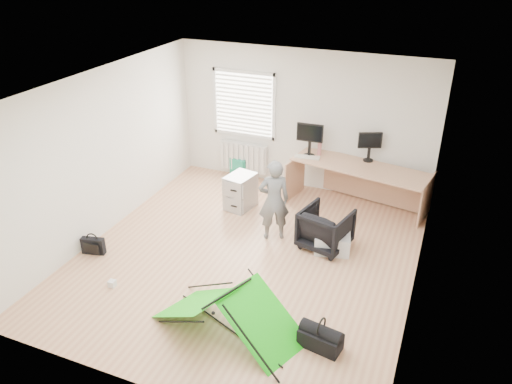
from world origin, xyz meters
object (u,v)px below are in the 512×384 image
at_px(monitor_left, 310,144).
at_px(thermos, 320,148).
at_px(monitor_right, 369,150).
at_px(storage_crate, 332,243).
at_px(laptop_bag, 93,246).
at_px(filing_cabinet, 240,191).
at_px(kite, 228,312).
at_px(desk, 358,187).
at_px(duffel_bag, 320,340).
at_px(office_chair, 325,228).
at_px(person, 274,200).

bearing_deg(monitor_left, thermos, 38.71).
xyz_separation_m(monitor_right, storage_crate, (-0.13, -1.89, -0.88)).
distance_m(monitor_right, laptop_bag, 5.00).
xyz_separation_m(filing_cabinet, monitor_left, (1.00, 0.91, 0.74)).
height_order(filing_cabinet, kite, filing_cabinet).
distance_m(monitor_left, monitor_right, 1.08).
relative_size(desk, filing_cabinet, 3.76).
distance_m(monitor_left, duffel_bag, 4.11).
distance_m(desk, laptop_bag, 4.67).
height_order(desk, office_chair, desk).
distance_m(office_chair, duffel_bag, 2.26).
relative_size(monitor_right, thermos, 1.57).
height_order(storage_crate, laptop_bag, storage_crate).
xyz_separation_m(monitor_right, thermos, (-0.90, -0.06, -0.07)).
xyz_separation_m(thermos, kite, (0.01, -4.06, -0.67)).
distance_m(monitor_left, laptop_bag, 4.16).
relative_size(desk, thermos, 9.03).
bearing_deg(desk, laptop_bag, -128.20).
bearing_deg(monitor_right, desk, -129.63).
height_order(monitor_right, kite, monitor_right).
bearing_deg(desk, storage_crate, -80.87).
bearing_deg(office_chair, kite, 88.91).
bearing_deg(person, storage_crate, 149.04).
xyz_separation_m(thermos, storage_crate, (0.77, -1.83, -0.81)).
bearing_deg(person, filing_cabinet, -67.42).
distance_m(thermos, kite, 4.12).
bearing_deg(duffel_bag, office_chair, 113.92).
height_order(person, duffel_bag, person).
height_order(filing_cabinet, office_chair, office_chair).
xyz_separation_m(monitor_left, kite, (0.16, -3.93, -0.77)).
bearing_deg(kite, monitor_right, 99.99).
xyz_separation_m(office_chair, person, (-0.86, -0.05, 0.36)).
bearing_deg(duffel_bag, filing_cabinet, 138.97).
bearing_deg(monitor_right, storage_crate, -117.06).
bearing_deg(monitor_left, desk, -8.38).
bearing_deg(kite, laptop_bag, -173.45).
height_order(office_chair, laptop_bag, office_chair).
height_order(desk, filing_cabinet, desk).
xyz_separation_m(desk, kite, (-0.81, -3.83, -0.13)).
xyz_separation_m(person, storage_crate, (1.01, -0.04, -0.54)).
bearing_deg(duffel_bag, person, 133.40).
height_order(kite, laptop_bag, kite).
xyz_separation_m(filing_cabinet, monitor_right, (2.06, 1.11, 0.71)).
xyz_separation_m(desk, storage_crate, (-0.04, -1.59, -0.26)).
xyz_separation_m(filing_cabinet, person, (0.92, -0.74, 0.37)).
relative_size(monitor_right, person, 0.31).
distance_m(filing_cabinet, office_chair, 1.91).
relative_size(person, kite, 0.75).
bearing_deg(monitor_left, storage_crate, -63.60).
distance_m(storage_crate, laptop_bag, 3.76).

